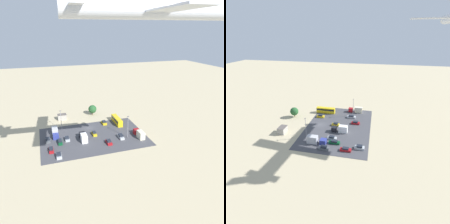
% 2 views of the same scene
% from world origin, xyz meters
% --- Properties ---
extents(ground_plane, '(400.00, 400.00, 0.00)m').
position_xyz_m(ground_plane, '(0.00, 0.00, 0.00)').
color(ground_plane, tan).
extents(parking_lot_surface, '(46.14, 31.74, 0.08)m').
position_xyz_m(parking_lot_surface, '(0.00, 9.61, 0.04)').
color(parking_lot_surface, '#424247').
rests_on(parking_lot_surface, ground).
extents(shed_building, '(4.67, 3.31, 3.01)m').
position_xyz_m(shed_building, '(11.11, -15.19, 1.51)').
color(shed_building, '#9E998E').
rests_on(shed_building, ground).
extents(bus, '(2.45, 10.87, 3.23)m').
position_xyz_m(bus, '(-14.99, -1.23, 1.82)').
color(bus, gold).
rests_on(bus, ground).
extents(parked_car_0, '(1.97, 4.16, 1.62)m').
position_xyz_m(parked_car_0, '(-8.48, -2.53, 0.76)').
color(parked_car_0, gold).
rests_on(parked_car_0, ground).
extents(parked_car_1, '(1.72, 4.77, 1.53)m').
position_xyz_m(parked_car_1, '(14.86, 10.88, 0.72)').
color(parked_car_1, '#0C4723').
rests_on(parked_car_1, ground).
extents(parked_car_2, '(1.96, 4.23, 1.58)m').
position_xyz_m(parked_car_2, '(-4.66, 17.67, 0.74)').
color(parked_car_2, maroon).
rests_on(parked_car_2, ground).
extents(parked_car_3, '(1.99, 4.04, 1.64)m').
position_xyz_m(parked_car_3, '(16.38, 21.83, 0.76)').
color(parked_car_3, '#ADB2B7').
rests_on(parked_car_3, ground).
extents(parked_car_4, '(1.99, 4.37, 1.56)m').
position_xyz_m(parked_car_4, '(19.73, 7.65, 0.73)').
color(parked_car_4, '#4C5156').
rests_on(parked_car_4, ground).
extents(parked_car_5, '(1.90, 4.80, 1.62)m').
position_xyz_m(parked_car_5, '(-11.22, 14.55, 0.75)').
color(parked_car_5, '#ADB2B7').
rests_on(parked_car_5, ground).
extents(parked_car_6, '(1.70, 4.00, 1.62)m').
position_xyz_m(parked_car_6, '(-0.76, 7.98, 0.75)').
color(parked_car_6, gold).
rests_on(parked_car_6, ground).
extents(parked_car_7, '(1.89, 4.16, 1.41)m').
position_xyz_m(parked_car_7, '(11.65, 9.01, 0.67)').
color(parked_car_7, '#ADB2B7').
rests_on(parked_car_7, ground).
extents(parked_car_8, '(1.75, 4.51, 1.46)m').
position_xyz_m(parked_car_8, '(18.85, 16.47, 0.69)').
color(parked_car_8, maroon).
rests_on(parked_car_8, ground).
extents(parked_truck_0, '(2.49, 7.57, 3.37)m').
position_xyz_m(parked_truck_0, '(4.89, 11.61, 1.62)').
color(parked_truck_0, black).
rests_on(parked_truck_0, ground).
extents(parked_truck_1, '(2.56, 8.38, 3.27)m').
position_xyz_m(parked_truck_1, '(16.16, 2.86, 1.58)').
color(parked_truck_1, navy).
rests_on(parked_truck_1, ground).
extents(parked_truck_2, '(2.36, 8.02, 3.29)m').
position_xyz_m(parked_truck_2, '(-19.49, 16.28, 1.59)').
color(parked_truck_2, maroon).
rests_on(parked_truck_2, ground).
extents(tree_near_shed, '(4.55, 4.55, 5.63)m').
position_xyz_m(tree_near_shed, '(-5.99, -16.98, 3.36)').
color(tree_near_shed, brown).
rests_on(tree_near_shed, ground).
extents(light_pole_lot_centre, '(0.90, 0.28, 10.15)m').
position_xyz_m(light_pole_lot_centre, '(-14.29, 14.99, 5.59)').
color(light_pole_lot_centre, gray).
rests_on(light_pole_lot_centre, ground).
extents(light_pole_lot_edge, '(0.90, 0.28, 9.64)m').
position_xyz_m(light_pole_lot_edge, '(12.69, -2.56, 5.34)').
color(light_pole_lot_edge, gray).
rests_on(light_pole_lot_edge, ground).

